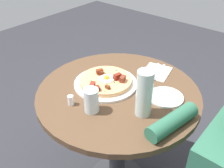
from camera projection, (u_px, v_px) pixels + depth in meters
dining_table at (118, 117)px, 1.37m from camera, size 0.82×0.82×0.74m
pizza_plate at (106, 83)px, 1.32m from camera, size 0.33×0.33×0.01m
breakfast_pizza at (106, 80)px, 1.30m from camera, size 0.27×0.27×0.05m
bread_plate at (166, 97)px, 1.22m from camera, size 0.17×0.17×0.01m
napkin at (156, 72)px, 1.42m from camera, size 0.20×0.17×0.00m
fork at (153, 70)px, 1.42m from camera, size 0.18×0.05×0.00m
knife at (159, 72)px, 1.41m from camera, size 0.18×0.05×0.00m
water_glass at (91, 100)px, 1.11m from camera, size 0.07×0.07×0.11m
water_bottle at (144, 93)px, 1.07m from camera, size 0.07×0.07×0.22m
salt_shaker at (71, 100)px, 1.17m from camera, size 0.03×0.03×0.05m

